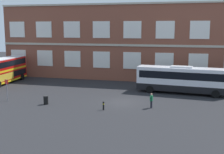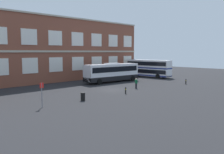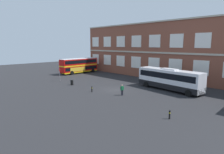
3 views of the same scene
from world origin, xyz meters
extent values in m
plane|color=#232326|center=(0.00, 2.00, 0.00)|extent=(120.00, 120.00, 0.00)
cube|color=brown|center=(-1.50, 18.00, 6.35)|extent=(47.66, 8.00, 12.69)
cube|color=#B2A893|center=(-1.50, 13.92, 6.09)|extent=(47.66, 0.16, 0.36)
cube|color=#B2A893|center=(-1.50, 13.95, 12.84)|extent=(47.66, 0.28, 0.30)
cube|color=silver|center=(-22.68, 13.94, 3.55)|extent=(2.97, 0.12, 2.79)
cube|color=silver|center=(-17.38, 13.94, 3.55)|extent=(2.97, 0.12, 2.79)
cube|color=silver|center=(-12.09, 13.94, 3.55)|extent=(2.97, 0.12, 2.79)
cube|color=silver|center=(-6.79, 13.94, 3.55)|extent=(2.97, 0.12, 2.79)
cube|color=silver|center=(-1.50, 13.94, 3.55)|extent=(2.97, 0.12, 2.79)
cube|color=silver|center=(3.80, 13.94, 3.55)|extent=(2.97, 0.12, 2.79)
cube|color=silver|center=(9.10, 13.94, 3.55)|extent=(2.97, 0.12, 2.79)
cube|color=silver|center=(-22.68, 13.94, 8.63)|extent=(2.97, 0.12, 2.79)
cube|color=silver|center=(-17.38, 13.94, 8.63)|extent=(2.97, 0.12, 2.79)
cube|color=silver|center=(-12.09, 13.94, 8.63)|extent=(2.97, 0.12, 2.79)
cube|color=silver|center=(-6.79, 13.94, 8.63)|extent=(2.97, 0.12, 2.79)
cube|color=silver|center=(-1.50, 13.94, 8.63)|extent=(2.97, 0.12, 2.79)
cube|color=silver|center=(3.80, 13.94, 8.63)|extent=(2.97, 0.12, 2.79)
cube|color=silver|center=(9.10, 13.94, 8.63)|extent=(2.97, 0.12, 2.79)
cube|color=red|center=(-21.41, 7.02, 1.23)|extent=(3.06, 11.11, 1.75)
cube|color=black|center=(-21.41, 7.02, 1.44)|extent=(3.08, 10.67, 0.90)
cube|color=yellow|center=(-21.41, 7.02, 2.25)|extent=(3.06, 11.11, 0.30)
cube|color=red|center=(-21.41, 7.02, 3.17)|extent=(3.06, 11.11, 1.55)
cube|color=black|center=(-21.41, 7.02, 3.25)|extent=(3.08, 10.67, 0.90)
cube|color=yellow|center=(-21.41, 7.02, 0.49)|extent=(3.08, 11.11, 0.28)
cube|color=silver|center=(-21.41, 7.02, 4.01)|extent=(2.95, 10.88, 0.12)
cube|color=gold|center=(-20.06, 5.76, 1.31)|extent=(0.25, 4.84, 1.10)
cube|color=yellow|center=(-21.67, 12.48, 3.60)|extent=(1.66, 0.14, 0.40)
cylinder|color=black|center=(-20.32, 10.93, 0.52)|extent=(0.37, 1.05, 1.04)
cylinder|color=black|center=(-22.86, 10.81, 0.52)|extent=(0.37, 1.05, 1.04)
cube|color=silver|center=(6.73, 6.80, 2.00)|extent=(12.19, 3.69, 3.20)
cube|color=black|center=(6.73, 6.80, 2.64)|extent=(11.48, 3.66, 1.00)
cube|color=black|center=(6.73, 6.80, 0.85)|extent=(12.19, 3.71, 0.90)
cube|color=silver|center=(6.73, 6.80, 3.70)|extent=(2.99, 1.55, 0.20)
cylinder|color=black|center=(11.15, 5.09, 0.52)|extent=(1.07, 0.42, 1.04)
cylinder|color=black|center=(11.39, 7.63, 0.52)|extent=(1.07, 0.42, 1.04)
cylinder|color=black|center=(2.55, 5.92, 0.52)|extent=(1.07, 0.42, 1.04)
cylinder|color=black|center=(2.79, 8.46, 0.52)|extent=(1.07, 0.42, 1.04)
cylinder|color=black|center=(3.68, -1.87, 0.42)|extent=(0.19, 0.19, 0.85)
cylinder|color=black|center=(3.72, -1.68, 0.42)|extent=(0.19, 0.19, 0.85)
cube|color=#145933|center=(3.70, -1.78, 1.15)|extent=(0.33, 0.44, 0.60)
cylinder|color=#145933|center=(3.64, -2.03, 1.12)|extent=(0.13, 0.13, 0.57)
cylinder|color=#145933|center=(3.76, -1.52, 1.12)|extent=(0.13, 0.13, 0.57)
sphere|color=tan|center=(3.70, -1.78, 1.59)|extent=(0.22, 0.22, 0.22)
cylinder|color=slate|center=(-14.00, -2.93, 1.35)|extent=(0.10, 0.10, 2.70)
cube|color=red|center=(-14.00, -2.95, 2.42)|extent=(0.44, 0.04, 0.56)
cylinder|color=black|center=(-8.61, -3.25, 0.47)|extent=(0.56, 0.56, 0.95)
cylinder|color=black|center=(-8.61, -3.25, 0.99)|extent=(0.60, 0.60, 0.08)
cylinder|color=black|center=(-1.32, -3.89, 0.47)|extent=(0.18, 0.18, 0.95)
cylinder|color=yellow|center=(-1.32, -3.89, 0.68)|extent=(0.19, 0.19, 0.08)
camera|label=1|loc=(7.47, -34.34, 9.05)|focal=47.51mm
camera|label=2|loc=(-26.85, -26.24, 6.04)|focal=38.31mm
camera|label=3|loc=(24.58, -23.50, 7.92)|focal=31.62mm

